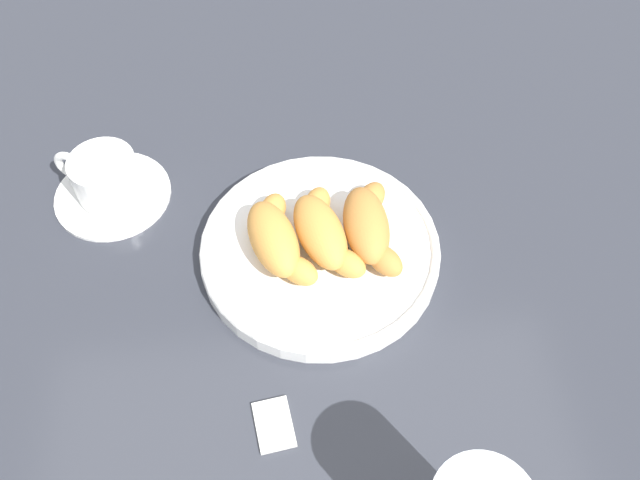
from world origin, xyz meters
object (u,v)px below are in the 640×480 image
Objects in this scene: croissant_small at (323,232)px; sugar_packet at (274,424)px; coffee_cup_near at (107,181)px; croissant_large at (276,239)px; pastry_plate at (320,249)px; croissant_extra at (369,226)px.

sugar_packet is (0.19, -0.06, -0.04)m from croissant_small.
croissant_small is 2.64× the size of sugar_packet.
coffee_cup_near is (-0.11, -0.24, -0.02)m from croissant_small.
coffee_cup_near is (-0.11, -0.19, -0.02)m from croissant_large.
croissant_small is (-0.00, 0.00, 0.03)m from pastry_plate.
croissant_small is at bearing 106.03° from pastry_plate.
coffee_cup_near reaches higher than sugar_packet.
croissant_large and croissant_extra have the same top height.
croissant_small reaches higher than pastry_plate.
croissant_small reaches higher than coffee_cup_near.
pastry_plate is at bearing -73.97° from croissant_small.
croissant_extra is at bearing 70.38° from coffee_cup_near.
croissant_large is 1.00× the size of croissant_small.
croissant_large is 0.19m from sugar_packet.
sugar_packet is at bearing -18.47° from croissant_small.
pastry_plate is at bearing -84.92° from croissant_extra.
croissant_small is (-0.00, 0.05, 0.00)m from croissant_large.
sugar_packet is (0.19, -0.06, -0.01)m from pastry_plate.
coffee_cup_near is at bearing -157.70° from sugar_packet.
croissant_large is 0.10m from croissant_extra.
pastry_plate is at bearing 153.82° from sugar_packet.
croissant_large is at bearing -84.70° from croissant_small.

